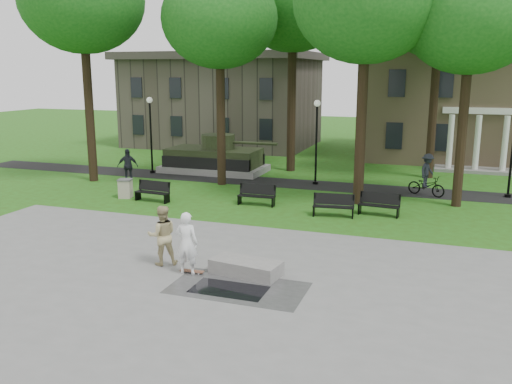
{
  "coord_description": "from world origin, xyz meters",
  "views": [
    {
      "loc": [
        7.28,
        -17.23,
        6.24
      ],
      "look_at": [
        0.08,
        3.3,
        1.4
      ],
      "focal_mm": 38.0,
      "sensor_mm": 36.0,
      "label": 1
    }
  ],
  "objects_px": {
    "concrete_block": "(246,267)",
    "cyclist": "(427,179)",
    "friend_watching": "(162,235)",
    "park_bench_0": "(153,191)",
    "trash_bin": "(125,188)",
    "skateboarder": "(187,243)"
  },
  "relations": [
    {
      "from": "concrete_block",
      "to": "trash_bin",
      "type": "distance_m",
      "value": 12.38
    },
    {
      "from": "skateboarder",
      "to": "trash_bin",
      "type": "xyz_separation_m",
      "value": [
        -7.71,
        8.55,
        -0.54
      ]
    },
    {
      "from": "concrete_block",
      "to": "cyclist",
      "type": "distance_m",
      "value": 14.38
    },
    {
      "from": "trash_bin",
      "to": "park_bench_0",
      "type": "bearing_deg",
      "value": -6.69
    },
    {
      "from": "cyclist",
      "to": "skateboarder",
      "type": "bearing_deg",
      "value": 178.11
    },
    {
      "from": "friend_watching",
      "to": "park_bench_0",
      "type": "bearing_deg",
      "value": -91.0
    },
    {
      "from": "trash_bin",
      "to": "skateboarder",
      "type": "bearing_deg",
      "value": -47.96
    },
    {
      "from": "concrete_block",
      "to": "cyclist",
      "type": "relative_size",
      "value": 1.01
    },
    {
      "from": "friend_watching",
      "to": "park_bench_0",
      "type": "relative_size",
      "value": 1.09
    },
    {
      "from": "cyclist",
      "to": "park_bench_0",
      "type": "relative_size",
      "value": 1.19
    },
    {
      "from": "skateboarder",
      "to": "cyclist",
      "type": "height_order",
      "value": "cyclist"
    },
    {
      "from": "concrete_block",
      "to": "cyclist",
      "type": "xyz_separation_m",
      "value": [
        4.88,
        13.51,
        0.65
      ]
    },
    {
      "from": "friend_watching",
      "to": "cyclist",
      "type": "xyz_separation_m",
      "value": [
        7.77,
        13.58,
        -0.12
      ]
    },
    {
      "from": "concrete_block",
      "to": "park_bench_0",
      "type": "xyz_separation_m",
      "value": [
        -7.77,
        7.78,
        0.28
      ]
    },
    {
      "from": "park_bench_0",
      "to": "friend_watching",
      "type": "bearing_deg",
      "value": -53.32
    },
    {
      "from": "cyclist",
      "to": "trash_bin",
      "type": "height_order",
      "value": "cyclist"
    },
    {
      "from": "park_bench_0",
      "to": "cyclist",
      "type": "bearing_deg",
      "value": 29.17
    },
    {
      "from": "trash_bin",
      "to": "friend_watching",
      "type": "bearing_deg",
      "value": -50.78
    },
    {
      "from": "friend_watching",
      "to": "cyclist",
      "type": "bearing_deg",
      "value": -152.64
    },
    {
      "from": "concrete_block",
      "to": "cyclist",
      "type": "height_order",
      "value": "cyclist"
    },
    {
      "from": "trash_bin",
      "to": "concrete_block",
      "type": "bearing_deg",
      "value": -40.13
    },
    {
      "from": "skateboarder",
      "to": "cyclist",
      "type": "bearing_deg",
      "value": -119.59
    }
  ]
}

